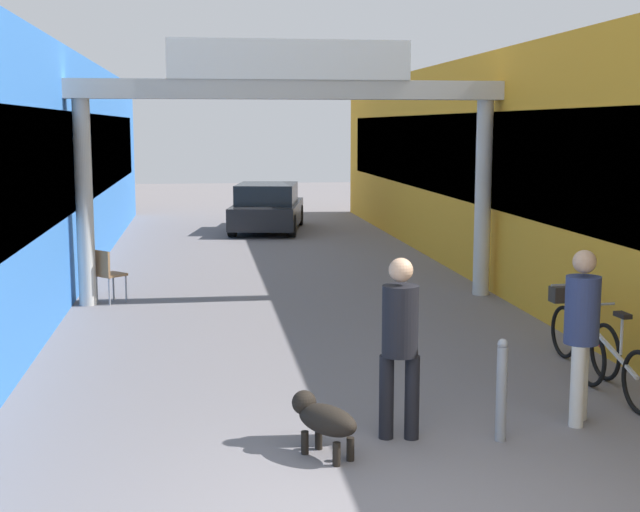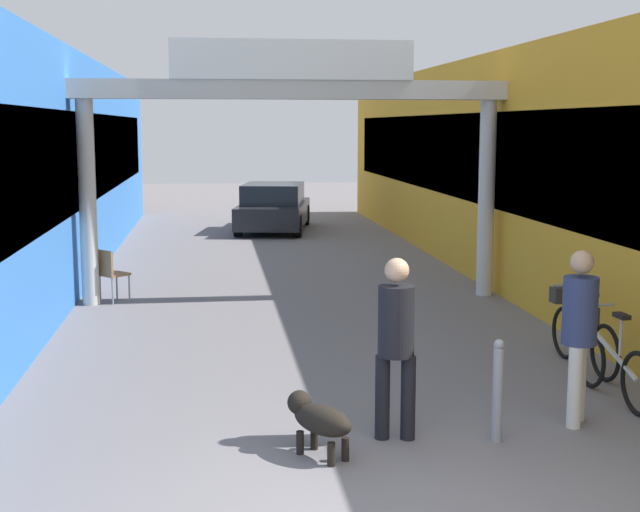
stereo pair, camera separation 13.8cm
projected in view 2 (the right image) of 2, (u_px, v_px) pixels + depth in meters
name	position (u px, v px, depth m)	size (l,w,h in m)	color
storefront_left	(5.00, 171.00, 16.27)	(3.00, 26.00, 4.22)	blue
storefront_right	(540.00, 167.00, 17.50)	(3.00, 26.00, 4.22)	gold
arcade_sign_gateway	(292.00, 119.00, 14.67)	(7.40, 0.47, 4.31)	beige
pedestrian_with_dog	(396.00, 336.00, 8.26)	(0.40, 0.40, 1.73)	black
pedestrian_companion	(579.00, 325.00, 8.68)	(0.47, 0.47, 1.74)	silver
dog_on_leash	(318.00, 418.00, 7.93)	(0.65, 0.75, 0.55)	black
bicycle_silver_second	(608.00, 358.00, 9.62)	(0.46, 1.69, 0.98)	black
bicycle_red_third	(580.00, 332.00, 10.85)	(0.46, 1.69, 0.98)	black
bollard_post_metal	(498.00, 390.00, 8.26)	(0.10, 0.10, 0.98)	gray
cafe_chair_wood_nearer	(110.00, 271.00, 14.79)	(0.57, 0.57, 0.89)	gray
parked_car_black	(274.00, 208.00, 24.94)	(2.44, 4.25, 1.33)	black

